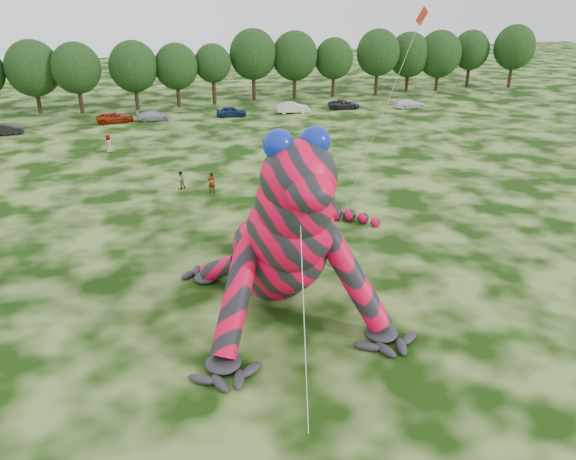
{
  "coord_description": "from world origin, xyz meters",
  "views": [
    {
      "loc": [
        -13.29,
        -25.84,
        16.8
      ],
      "look_at": [
        -4.79,
        1.61,
        4.0
      ],
      "focal_mm": 35.0,
      "sensor_mm": 36.0,
      "label": 1
    }
  ],
  "objects_px": {
    "tree_6": "(78,78)",
    "tree_9": "(213,74)",
    "car_5": "(293,108)",
    "tree_17": "(513,56)",
    "flying_kite": "(415,34)",
    "tree_15": "(439,61)",
    "car_3": "(154,116)",
    "spectator_0": "(211,183)",
    "tree_8": "(177,75)",
    "car_7": "(410,104)",
    "car_4": "(231,111)",
    "tree_7": "(134,76)",
    "tree_13": "(378,62)",
    "tree_5": "(34,77)",
    "tree_14": "(409,62)",
    "tree_16": "(470,59)",
    "car_1": "(5,129)",
    "car_6": "(344,104)",
    "car_2": "(115,118)",
    "spectator_1": "(181,180)",
    "tree_11": "(295,65)",
    "spectator_4": "(109,144)",
    "tree_12": "(334,67)",
    "tree_10": "(253,65)",
    "inflatable_gecko": "(267,201)"
  },
  "relations": [
    {
      "from": "tree_10",
      "to": "car_7",
      "type": "distance_m",
      "value": 23.86
    },
    {
      "from": "spectator_4",
      "to": "spectator_0",
      "type": "bearing_deg",
      "value": 93.64
    },
    {
      "from": "tree_9",
      "to": "tree_17",
      "type": "bearing_deg",
      "value": -0.77
    },
    {
      "from": "car_1",
      "to": "spectator_4",
      "type": "bearing_deg",
      "value": -137.17
    },
    {
      "from": "car_3",
      "to": "spectator_0",
      "type": "bearing_deg",
      "value": -172.29
    },
    {
      "from": "tree_8",
      "to": "spectator_4",
      "type": "bearing_deg",
      "value": -114.96
    },
    {
      "from": "flying_kite",
      "to": "car_4",
      "type": "relative_size",
      "value": 3.91
    },
    {
      "from": "tree_5",
      "to": "tree_15",
      "type": "height_order",
      "value": "tree_5"
    },
    {
      "from": "car_4",
      "to": "car_6",
      "type": "distance_m",
      "value": 16.46
    },
    {
      "from": "tree_15",
      "to": "tree_16",
      "type": "bearing_deg",
      "value": 12.93
    },
    {
      "from": "flying_kite",
      "to": "tree_17",
      "type": "distance_m",
      "value": 69.51
    },
    {
      "from": "tree_6",
      "to": "tree_9",
      "type": "relative_size",
      "value": 1.09
    },
    {
      "from": "spectator_0",
      "to": "tree_11",
      "type": "bearing_deg",
      "value": -128.66
    },
    {
      "from": "car_5",
      "to": "spectator_1",
      "type": "xyz_separation_m",
      "value": [
        -18.85,
        -26.69,
        0.05
      ]
    },
    {
      "from": "tree_15",
      "to": "car_5",
      "type": "xyz_separation_m",
      "value": [
        -28.12,
        -9.54,
        -4.07
      ]
    },
    {
      "from": "tree_6",
      "to": "tree_7",
      "type": "bearing_deg",
      "value": 0.92
    },
    {
      "from": "inflatable_gecko",
      "to": "spectator_0",
      "type": "distance_m",
      "value": 17.7
    },
    {
      "from": "tree_13",
      "to": "spectator_0",
      "type": "relative_size",
      "value": 5.55
    },
    {
      "from": "car_1",
      "to": "spectator_0",
      "type": "xyz_separation_m",
      "value": [
        19.87,
        -26.95,
        0.24
      ]
    },
    {
      "from": "tree_11",
      "to": "car_3",
      "type": "xyz_separation_m",
      "value": [
        -22.25,
        -9.03,
        -4.41
      ]
    },
    {
      "from": "car_5",
      "to": "tree_17",
      "type": "bearing_deg",
      "value": -69.89
    },
    {
      "from": "tree_7",
      "to": "car_5",
      "type": "xyz_separation_m",
      "value": [
        20.43,
        -8.57,
        -3.99
      ]
    },
    {
      "from": "tree_17",
      "to": "tree_11",
      "type": "bearing_deg",
      "value": 177.7
    },
    {
      "from": "tree_6",
      "to": "tree_9",
      "type": "xyz_separation_m",
      "value": [
        18.62,
        0.66,
        -0.41
      ]
    },
    {
      "from": "spectator_4",
      "to": "car_2",
      "type": "bearing_deg",
      "value": -118.09
    },
    {
      "from": "flying_kite",
      "to": "tree_15",
      "type": "distance_m",
      "value": 62.13
    },
    {
      "from": "tree_14",
      "to": "spectator_0",
      "type": "xyz_separation_m",
      "value": [
        -39.54,
        -39.0,
        -3.79
      ]
    },
    {
      "from": "car_1",
      "to": "car_6",
      "type": "relative_size",
      "value": 0.9
    },
    {
      "from": "tree_5",
      "to": "tree_13",
      "type": "bearing_deg",
      "value": -1.49
    },
    {
      "from": "car_7",
      "to": "car_4",
      "type": "bearing_deg",
      "value": 89.9
    },
    {
      "from": "tree_17",
      "to": "car_4",
      "type": "xyz_separation_m",
      "value": [
        -50.24,
        -8.19,
        -4.46
      ]
    },
    {
      "from": "flying_kite",
      "to": "car_2",
      "type": "distance_m",
      "value": 48.61
    },
    {
      "from": "tree_14",
      "to": "spectator_4",
      "type": "relative_size",
      "value": 4.97
    },
    {
      "from": "tree_15",
      "to": "tree_14",
      "type": "bearing_deg",
      "value": 169.26
    },
    {
      "from": "spectator_1",
      "to": "tree_8",
      "type": "bearing_deg",
      "value": -127.95
    },
    {
      "from": "car_4",
      "to": "car_5",
      "type": "xyz_separation_m",
      "value": [
        8.64,
        -0.24,
        0.05
      ]
    },
    {
      "from": "tree_12",
      "to": "car_6",
      "type": "height_order",
      "value": "tree_12"
    },
    {
      "from": "inflatable_gecko",
      "to": "spectator_0",
      "type": "height_order",
      "value": "inflatable_gecko"
    },
    {
      "from": "car_2",
      "to": "tree_15",
      "type": "bearing_deg",
      "value": -85.65
    },
    {
      "from": "tree_7",
      "to": "tree_13",
      "type": "relative_size",
      "value": 0.94
    },
    {
      "from": "tree_6",
      "to": "car_3",
      "type": "height_order",
      "value": "tree_6"
    },
    {
      "from": "tree_13",
      "to": "car_2",
      "type": "xyz_separation_m",
      "value": [
        -40.5,
        -7.64,
        -4.42
      ]
    },
    {
      "from": "tree_12",
      "to": "car_4",
      "type": "distance_m",
      "value": 20.86
    },
    {
      "from": "car_2",
      "to": "spectator_0",
      "type": "xyz_separation_m",
      "value": [
        7.28,
        -29.77,
        0.26
      ]
    },
    {
      "from": "tree_17",
      "to": "car_2",
      "type": "bearing_deg",
      "value": -173.73
    },
    {
      "from": "tree_11",
      "to": "spectator_4",
      "type": "height_order",
      "value": "tree_11"
    },
    {
      "from": "tree_8",
      "to": "car_7",
      "type": "height_order",
      "value": "tree_8"
    },
    {
      "from": "tree_11",
      "to": "car_4",
      "type": "height_order",
      "value": "tree_11"
    },
    {
      "from": "car_2",
      "to": "car_4",
      "type": "height_order",
      "value": "car_4"
    },
    {
      "from": "tree_8",
      "to": "spectator_0",
      "type": "xyz_separation_m",
      "value": [
        -1.86,
        -37.27,
        -3.56
      ]
    }
  ]
}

